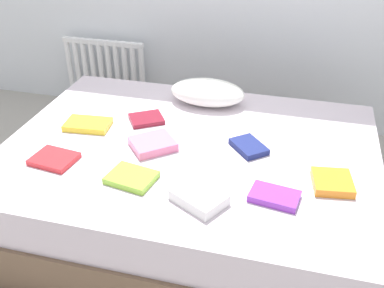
# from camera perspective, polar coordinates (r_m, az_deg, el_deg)

# --- Properties ---
(ground_plane) EXTENTS (8.00, 8.00, 0.00)m
(ground_plane) POSITION_cam_1_polar(r_m,az_deg,el_deg) (2.67, -0.28, -9.38)
(ground_plane) COLOR #9E998E
(bed) EXTENTS (2.00, 1.50, 0.50)m
(bed) POSITION_cam_1_polar(r_m,az_deg,el_deg) (2.51, -0.29, -5.11)
(bed) COLOR brown
(bed) RESTS_ON ground
(radiator) EXTENTS (0.69, 0.04, 0.51)m
(radiator) POSITION_cam_1_polar(r_m,az_deg,el_deg) (3.78, -11.03, 9.24)
(radiator) COLOR white
(radiator) RESTS_ON ground
(pillow) EXTENTS (0.46, 0.27, 0.15)m
(pillow) POSITION_cam_1_polar(r_m,az_deg,el_deg) (2.78, 2.00, 6.64)
(pillow) COLOR white
(pillow) RESTS_ON bed
(textbook_white) EXTENTS (0.28, 0.25, 0.05)m
(textbook_white) POSITION_cam_1_polar(r_m,az_deg,el_deg) (1.96, 0.90, -6.84)
(textbook_white) COLOR white
(textbook_white) RESTS_ON bed
(textbook_purple) EXTENTS (0.23, 0.17, 0.03)m
(textbook_purple) POSITION_cam_1_polar(r_m,az_deg,el_deg) (2.02, 10.51, -6.61)
(textbook_purple) COLOR purple
(textbook_purple) RESTS_ON bed
(textbook_pink) EXTENTS (0.29, 0.28, 0.05)m
(textbook_pink) POSITION_cam_1_polar(r_m,az_deg,el_deg) (2.35, -5.04, 0.01)
(textbook_pink) COLOR pink
(textbook_pink) RESTS_ON bed
(textbook_red) EXTENTS (0.23, 0.20, 0.03)m
(textbook_red) POSITION_cam_1_polar(r_m,az_deg,el_deg) (2.34, -17.24, -1.84)
(textbook_red) COLOR red
(textbook_red) RESTS_ON bed
(textbook_navy) EXTENTS (0.23, 0.23, 0.03)m
(textbook_navy) POSITION_cam_1_polar(r_m,az_deg,el_deg) (2.35, 7.28, -0.34)
(textbook_navy) COLOR navy
(textbook_navy) RESTS_ON bed
(textbook_maroon) EXTENTS (0.24, 0.23, 0.03)m
(textbook_maroon) POSITION_cam_1_polar(r_m,az_deg,el_deg) (2.61, -5.86, 3.21)
(textbook_maroon) COLOR maroon
(textbook_maroon) RESTS_ON bed
(textbook_yellow) EXTENTS (0.26, 0.18, 0.03)m
(textbook_yellow) POSITION_cam_1_polar(r_m,az_deg,el_deg) (2.60, -13.18, 2.45)
(textbook_yellow) COLOR yellow
(textbook_yellow) RESTS_ON bed
(textbook_orange) EXTENTS (0.20, 0.21, 0.04)m
(textbook_orange) POSITION_cam_1_polar(r_m,az_deg,el_deg) (2.16, 17.52, -4.70)
(textbook_orange) COLOR orange
(textbook_orange) RESTS_ON bed
(textbook_lime) EXTENTS (0.24, 0.20, 0.03)m
(textbook_lime) POSITION_cam_1_polar(r_m,az_deg,el_deg) (2.12, -7.75, -4.28)
(textbook_lime) COLOR #8CC638
(textbook_lime) RESTS_ON bed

